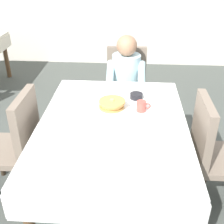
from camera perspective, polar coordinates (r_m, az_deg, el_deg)
ground_plane at (r=2.62m, az=0.13°, el=-15.85°), size 14.00×14.00×0.00m
dining_table_main at (r=2.20m, az=0.15°, el=-3.85°), size 1.12×1.52×0.74m
chair_diner at (r=3.29m, az=2.78°, el=5.53°), size 0.44×0.45×0.93m
diner_person at (r=3.09m, az=2.77°, el=6.71°), size 0.40×0.43×1.12m
chair_left_side at (r=2.44m, az=-18.32°, el=-5.37°), size 0.45×0.44×0.93m
chair_right_side at (r=2.36m, az=19.28°, el=-6.79°), size 0.45×0.44×0.93m
plate_breakfast at (r=2.31m, az=-0.02°, el=0.63°), size 0.28×0.28×0.02m
breakfast_stack at (r=2.29m, az=-0.01°, el=1.59°), size 0.21×0.21×0.08m
cup_coffee at (r=2.29m, az=5.88°, el=1.15°), size 0.11×0.08×0.08m
bowl_butter at (r=2.49m, az=4.83°, el=3.19°), size 0.11×0.11×0.04m
syrup_pitcher at (r=2.41m, az=-4.73°, el=2.62°), size 0.08×0.08×0.07m
fork_left_of_plate at (r=2.31m, az=-4.75°, el=0.42°), size 0.01×0.18×0.00m
knife_right_of_plate at (r=2.29m, az=4.69°, el=0.11°), size 0.02×0.20×0.00m
spoon_near_edge at (r=2.03m, az=-2.02°, el=-4.04°), size 0.15×0.02×0.00m
napkin_folded at (r=2.18m, az=-7.91°, el=-1.74°), size 0.19×0.15×0.01m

